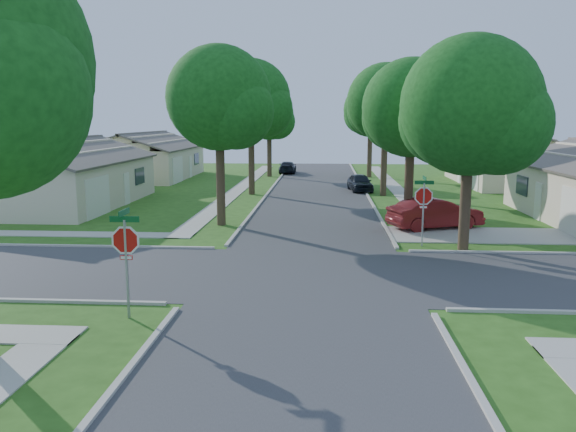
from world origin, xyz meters
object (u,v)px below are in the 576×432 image
at_px(tree_w_mid, 252,103).
at_px(house_ne_far, 510,166).
at_px(stop_sign_ne, 424,199).
at_px(tree_ne_corner, 472,112).
at_px(tree_e_far, 371,112).
at_px(house_nw_far, 146,161).
at_px(house_nw_near, 60,181).
at_px(tree_w_far, 270,118).
at_px(stop_sign_sw, 126,245).
at_px(car_driveway, 435,213).
at_px(car_curb_west, 288,167).
at_px(car_curb_east, 360,182).
at_px(tree_e_near, 412,113).
at_px(tree_w_near, 220,103).
at_px(tree_e_mid, 386,106).

distance_m(tree_w_mid, house_ne_far, 22.68).
distance_m(stop_sign_ne, tree_ne_corner, 3.96).
distance_m(tree_e_far, tree_ne_corner, 29.85).
bearing_deg(house_nw_far, tree_w_mid, -44.07).
bearing_deg(house_nw_far, house_nw_near, -90.00).
bearing_deg(tree_w_far, house_nw_far, -169.95).
relative_size(stop_sign_sw, car_driveway, 0.64).
bearing_deg(tree_ne_corner, car_curb_west, 106.09).
distance_m(tree_w_far, car_curb_east, 14.05).
bearing_deg(tree_e_near, tree_w_mid, 128.05).
height_order(stop_sign_sw, tree_w_near, tree_w_near).
bearing_deg(tree_w_mid, stop_sign_ne, -60.20).
height_order(tree_w_far, house_nw_far, tree_w_far).
relative_size(stop_sign_ne, house_ne_far, 0.22).
bearing_deg(tree_w_far, tree_w_mid, -89.95).
bearing_deg(car_curb_west, house_nw_far, 21.73).
xyz_separation_m(house_ne_far, car_driveway, (-9.99, -20.30, -0.75)).
bearing_deg(tree_w_far, stop_sign_sw, -90.07).
bearing_deg(stop_sign_sw, car_driveway, 51.39).
distance_m(tree_w_near, car_driveway, 11.92).
distance_m(stop_sign_ne, tree_e_mid, 16.84).
relative_size(house_nw_near, car_curb_east, 3.56).
distance_m(stop_sign_sw, house_nw_near, 22.71).
height_order(stop_sign_sw, car_curb_west, stop_sign_sw).
bearing_deg(stop_sign_sw, tree_ne_corner, 38.84).
distance_m(tree_w_far, house_nw_far, 12.19).
relative_size(tree_e_near, car_curb_east, 2.17).
xyz_separation_m(tree_w_far, car_curb_east, (7.85, -10.60, -4.86)).
bearing_deg(house_nw_near, car_driveway, -15.98).
bearing_deg(car_curb_east, stop_sign_ne, -92.55).
xyz_separation_m(tree_e_mid, tree_w_mid, (-9.40, 0.00, 0.24)).
height_order(tree_e_near, tree_e_far, tree_e_far).
bearing_deg(car_curb_east, tree_e_near, -90.99).
bearing_deg(tree_e_far, stop_sign_sw, -103.73).
bearing_deg(house_nw_near, house_ne_far, 23.64).
bearing_deg(tree_w_near, stop_sign_sw, -90.23).
bearing_deg(tree_e_far, car_curb_west, 157.14).
height_order(stop_sign_sw, house_nw_far, house_nw_far).
relative_size(tree_e_near, tree_w_mid, 0.87).
xyz_separation_m(tree_ne_corner, car_curb_east, (-3.16, 19.20, -4.94)).
xyz_separation_m(tree_e_mid, car_curb_east, (-1.56, 2.40, -5.60)).
relative_size(tree_e_mid, house_nw_far, 0.68).
relative_size(tree_ne_corner, car_curb_west, 2.12).
bearing_deg(car_curb_east, house_nw_near, -163.46).
relative_size(stop_sign_ne, tree_w_near, 0.33).
relative_size(tree_e_near, tree_w_near, 0.92).
xyz_separation_m(stop_sign_ne, tree_e_near, (0.05, 4.31, 3.61)).
distance_m(tree_e_near, house_ne_far, 23.30).
xyz_separation_m(stop_sign_ne, tree_w_far, (-9.35, 29.31, 3.48)).
xyz_separation_m(stop_sign_sw, stop_sign_ne, (9.40, 9.40, 0.00)).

